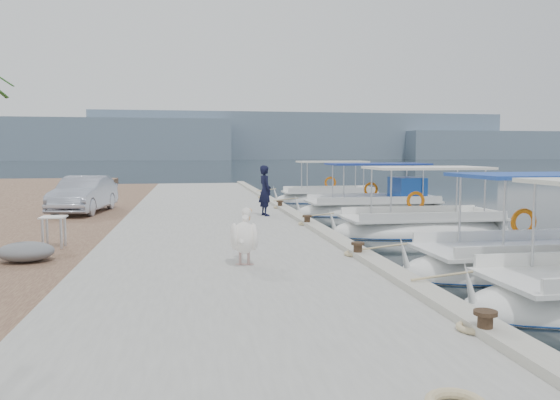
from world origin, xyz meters
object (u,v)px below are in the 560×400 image
(fishing_caique_d, at_px, (375,210))
(pelican, at_px, (244,236))
(fishing_caique_b, at_px, (541,267))
(fishing_caique_c, at_px, (421,230))
(fisherman, at_px, (265,191))
(parked_car, at_px, (84,194))
(fishing_caique_e, at_px, (329,200))

(fishing_caique_d, height_order, pelican, fishing_caique_d)
(fishing_caique_b, bearing_deg, fishing_caique_c, 92.14)
(fisherman, bearing_deg, fishing_caique_c, -124.55)
(fishing_caique_c, relative_size, parked_car, 1.56)
(fishing_caique_c, bearing_deg, fisherman, 159.97)
(fishing_caique_b, xyz_separation_m, fishing_caique_d, (0.26, 11.91, 0.07))
(fishing_caique_c, distance_m, parked_car, 12.04)
(fishing_caique_b, xyz_separation_m, fishing_caique_c, (-0.22, 5.96, 0.00))
(fishing_caique_e, relative_size, pelican, 4.40)
(fisherman, distance_m, parked_car, 6.72)
(pelican, height_order, fisherman, fisherman)
(fishing_caique_b, distance_m, parked_car, 15.21)
(fishing_caique_b, bearing_deg, parked_car, 139.81)
(fishing_caique_c, distance_m, fishing_caique_d, 5.97)
(fishing_caique_c, xyz_separation_m, pelican, (-6.49, -6.35, 0.94))
(pelican, distance_m, parked_car, 11.28)
(fishing_caique_d, bearing_deg, fisherman, -142.77)
(fishing_caique_e, bearing_deg, parked_car, -144.36)
(fishing_caique_b, relative_size, fishing_caique_d, 0.96)
(fishing_caique_e, distance_m, fisherman, 11.35)
(fisherman, bearing_deg, fishing_caique_e, -40.45)
(pelican, bearing_deg, fishing_caique_e, 70.56)
(fishing_caique_c, relative_size, fishing_caique_d, 0.89)
(fishing_caique_c, distance_m, fisherman, 5.43)
(fishing_caique_d, distance_m, pelican, 14.16)
(fishing_caique_b, xyz_separation_m, parked_car, (-11.59, 9.79, 1.04))
(fishing_caique_e, bearing_deg, fishing_caique_c, -89.85)
(fishing_caique_c, height_order, parked_car, fishing_caique_c)
(fishing_caique_d, distance_m, parked_car, 12.08)
(fishing_caique_c, height_order, pelican, fishing_caique_c)
(fishing_caique_e, distance_m, pelican, 19.43)
(fishing_caique_b, height_order, fishing_caique_c, same)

